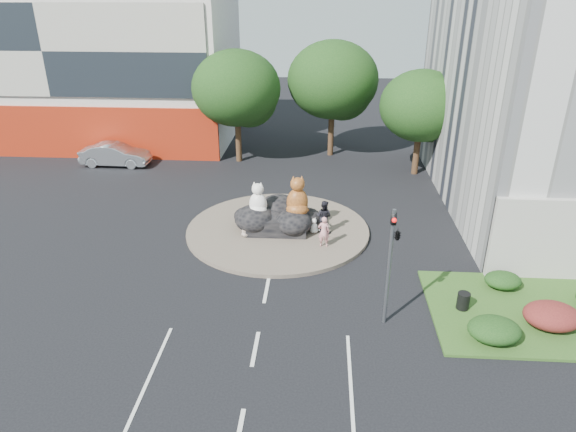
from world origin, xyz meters
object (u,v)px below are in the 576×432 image
Objects in this scene: kitten_white at (314,225)px; litter_bin at (463,301)px; pedestrian_dark at (324,217)px; cat_white at (258,198)px; kitten_calico at (245,229)px; parked_car at (115,155)px; cat_tabby at (297,195)px; pedestrian_pink at (324,232)px.

litter_bin is (6.35, -6.57, -0.14)m from kitten_white.
kitten_white is 0.47× the size of pedestrian_dark.
kitten_calico is (-0.61, -0.87, -1.44)m from cat_white.
parked_car is (-15.53, 10.64, -0.28)m from pedestrian_dark.
kitten_calico is 1.08× the size of litter_bin.
litter_bin is at bearing 4.53° from kitten_calico.
cat_white reaches higher than litter_bin.
cat_tabby is at bearing 15.14° from cat_white.
cat_white is at bearing 172.38° from cat_tabby.
pedestrian_pink reaches higher than litter_bin.
kitten_calico is 0.93× the size of kitten_white.
kitten_white is 1.17× the size of litter_bin.
parked_car reaches higher than litter_bin.
litter_bin is (21.36, -17.28, -0.35)m from parked_car.
litter_bin is at bearing 156.06° from pedestrian_dark.
pedestrian_dark reaches higher than litter_bin.
cat_white is 1.14× the size of pedestrian_pink.
cat_tabby is 17.58m from parked_car.
cat_tabby is at bearing 55.09° from kitten_calico.
pedestrian_pink is 1.62m from pedestrian_dark.
pedestrian_pink is at bearing -14.02° from cat_white.
pedestrian_pink is at bearing -127.20° from parked_car.
cat_tabby is 0.44× the size of parked_car.
pedestrian_dark is at bearing 45.64° from kitten_calico.
parked_car is (-15.53, 12.26, -0.19)m from pedestrian_pink.
cat_white is 1.03× the size of pedestrian_dark.
kitten_white is (3.02, -0.17, -1.41)m from cat_white.
litter_bin is at bearing -100.40° from kitten_white.
cat_white is 4.06m from pedestrian_pink.
kitten_calico is at bearing 35.47° from pedestrian_dark.
kitten_white is 9.13m from litter_bin.
kitten_calico is (-2.72, -1.00, -1.62)m from cat_tabby.
cat_tabby reaches higher than pedestrian_pink.
pedestrian_dark is (-0.01, 1.62, 0.09)m from pedestrian_pink.
pedestrian_dark is (3.54, -0.09, -0.92)m from cat_white.
pedestrian_pink reaches higher than kitten_white.
cat_tabby reaches higher than kitten_calico.
kitten_white is at bearing -74.10° from pedestrian_pink.
kitten_white reaches higher than litter_bin.
cat_white is 2.36× the size of kitten_calico.
pedestrian_dark is 18.82m from parked_car.
cat_tabby is 1.22× the size of pedestrian_dark.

